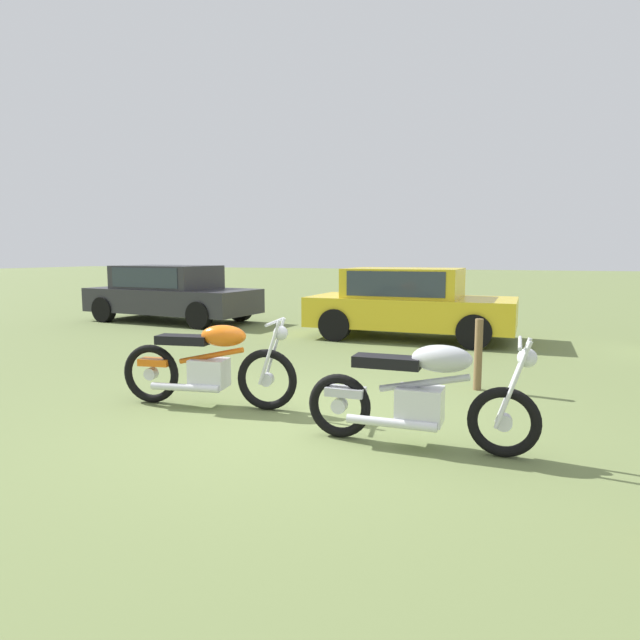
# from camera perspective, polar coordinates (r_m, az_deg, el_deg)

# --- Properties ---
(ground_plane) EXTENTS (120.00, 120.00, 0.00)m
(ground_plane) POSITION_cam_1_polar(r_m,az_deg,el_deg) (5.69, -2.08, -10.49)
(ground_plane) COLOR olive
(motorcycle_orange) EXTENTS (2.06, 0.73, 1.02)m
(motorcycle_orange) POSITION_cam_1_polar(r_m,az_deg,el_deg) (6.20, -11.59, -4.61)
(motorcycle_orange) COLOR black
(motorcycle_orange) RESTS_ON ground
(motorcycle_silver) EXTENTS (2.06, 0.64, 1.02)m
(motorcycle_silver) POSITION_cam_1_polar(r_m,az_deg,el_deg) (4.89, 10.55, -7.72)
(motorcycle_silver) COLOR black
(motorcycle_silver) RESTS_ON ground
(car_charcoal) EXTENTS (4.56, 2.19, 1.43)m
(car_charcoal) POSITION_cam_1_polar(r_m,az_deg,el_deg) (14.35, -15.53, 3.02)
(car_charcoal) COLOR #2D2D33
(car_charcoal) RESTS_ON ground
(car_yellow) EXTENTS (4.08, 1.94, 1.43)m
(car_yellow) POSITION_cam_1_polar(r_m,az_deg,el_deg) (11.15, 9.24, 2.15)
(car_yellow) COLOR gold
(car_yellow) RESTS_ON ground
(fence_post_wooden) EXTENTS (0.10, 0.10, 0.90)m
(fence_post_wooden) POSITION_cam_1_polar(r_m,az_deg,el_deg) (7.10, 16.32, -3.51)
(fence_post_wooden) COLOR brown
(fence_post_wooden) RESTS_ON ground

